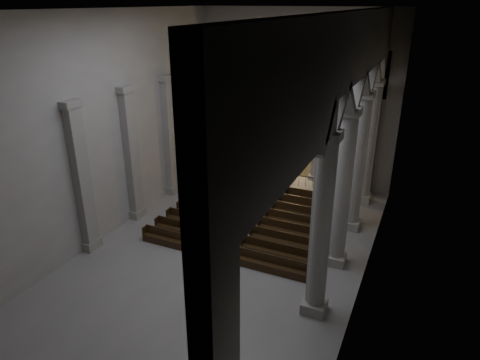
{
  "coord_description": "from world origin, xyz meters",
  "views": [
    {
      "loc": [
        8.71,
        -17.27,
        12.33
      ],
      "look_at": [
        -0.49,
        3.0,
        2.97
      ],
      "focal_mm": 32.0,
      "sensor_mm": 36.0,
      "label": 1
    }
  ],
  "objects": [
    {
      "name": "pews",
      "position": [
        0.0,
        3.53,
        0.29
      ],
      "size": [
        9.37,
        8.63,
        0.88
      ],
      "color": "black",
      "rests_on": "ground"
    },
    {
      "name": "room",
      "position": [
        0.0,
        0.0,
        7.6
      ],
      "size": [
        24.0,
        24.1,
        12.0
      ],
      "color": "gray",
      "rests_on": "ground"
    },
    {
      "name": "candle_stand_right",
      "position": [
        2.61,
        9.3,
        0.38
      ],
      "size": [
        0.24,
        0.24,
        1.4
      ],
      "color": "#A66F33",
      "rests_on": "ground"
    },
    {
      "name": "left_pilasters",
      "position": [
        -6.75,
        3.5,
        3.91
      ],
      "size": [
        0.6,
        13.0,
        8.03
      ],
      "color": "#98958E",
      "rests_on": "ground"
    },
    {
      "name": "candle_stand_left",
      "position": [
        -2.41,
        9.67,
        0.39
      ],
      "size": [
        0.24,
        0.24,
        1.44
      ],
      "color": "#A66F33",
      "rests_on": "ground"
    },
    {
      "name": "altar",
      "position": [
        -0.5,
        10.72,
        0.59
      ],
      "size": [
        1.72,
        0.69,
        0.88
      ],
      "color": "beige",
      "rests_on": "sanctuary_step"
    },
    {
      "name": "right_arcade",
      "position": [
        5.5,
        1.33,
        7.83
      ],
      "size": [
        1.0,
        24.0,
        12.0
      ],
      "color": "#98958E",
      "rests_on": "ground"
    },
    {
      "name": "worshipper",
      "position": [
        0.71,
        7.5,
        0.66
      ],
      "size": [
        0.56,
        0.45,
        1.33
      ],
      "primitive_type": "imported",
      "rotation": [
        0.0,
        0.0,
        -0.31
      ],
      "color": "black",
      "rests_on": "ground"
    },
    {
      "name": "altar_rail",
      "position": [
        0.0,
        9.81,
        0.66
      ],
      "size": [
        5.08,
        0.09,
        1.0
      ],
      "color": "black",
      "rests_on": "ground"
    },
    {
      "name": "sanctuary_step",
      "position": [
        0.0,
        10.6,
        0.07
      ],
      "size": [
        8.5,
        2.6,
        0.15
      ],
      "primitive_type": "cube",
      "color": "#98958E",
      "rests_on": "ground"
    },
    {
      "name": "sanctuary_wall",
      "position": [
        0.0,
        11.54,
        6.62
      ],
      "size": [
        14.0,
        0.77,
        12.0
      ],
      "color": "#98958E",
      "rests_on": "ground"
    }
  ]
}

